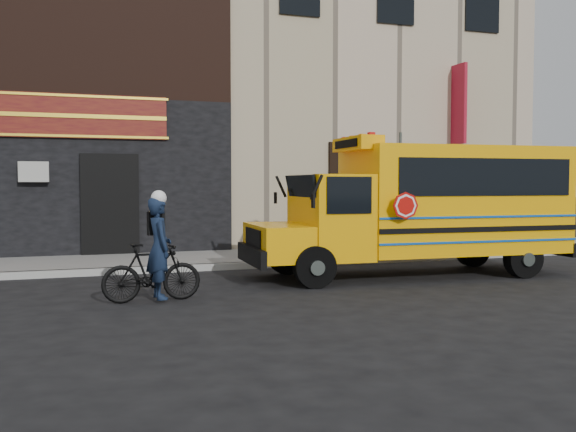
{
  "coord_description": "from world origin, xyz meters",
  "views": [
    {
      "loc": [
        -4.17,
        -11.63,
        1.99
      ],
      "look_at": [
        0.42,
        1.85,
        1.24
      ],
      "focal_mm": 40.0,
      "sensor_mm": 36.0,
      "label": 1
    }
  ],
  "objects_px": {
    "sign_pole": "(400,189)",
    "bicycle": "(152,272)",
    "cyclist": "(159,251)",
    "school_bus": "(426,205)"
  },
  "relations": [
    {
      "from": "sign_pole",
      "to": "bicycle",
      "type": "relative_size",
      "value": 2.01
    },
    {
      "from": "bicycle",
      "to": "cyclist",
      "type": "bearing_deg",
      "value": -102.44
    },
    {
      "from": "bicycle",
      "to": "sign_pole",
      "type": "bearing_deg",
      "value": -61.73
    },
    {
      "from": "sign_pole",
      "to": "bicycle",
      "type": "xyz_separation_m",
      "value": [
        -6.91,
        -4.12,
        -1.32
      ]
    },
    {
      "from": "school_bus",
      "to": "cyclist",
      "type": "distance_m",
      "value": 5.99
    },
    {
      "from": "bicycle",
      "to": "cyclist",
      "type": "xyz_separation_m",
      "value": [
        0.12,
        -0.02,
        0.36
      ]
    },
    {
      "from": "sign_pole",
      "to": "school_bus",
      "type": "bearing_deg",
      "value": -108.54
    },
    {
      "from": "school_bus",
      "to": "sign_pole",
      "type": "relative_size",
      "value": 2.12
    },
    {
      "from": "school_bus",
      "to": "sign_pole",
      "type": "height_order",
      "value": "sign_pole"
    },
    {
      "from": "cyclist",
      "to": "bicycle",
      "type": "bearing_deg",
      "value": 73.34
    }
  ]
}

